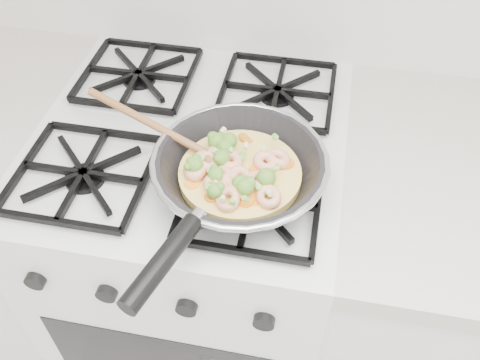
# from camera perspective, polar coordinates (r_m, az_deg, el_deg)

# --- Properties ---
(stove) EXTENTS (0.60, 0.60, 0.92)m
(stove) POSITION_cam_1_polar(r_m,az_deg,el_deg) (1.35, -4.25, -9.16)
(stove) COLOR white
(stove) RESTS_ON ground
(skillet) EXTENTS (0.44, 0.45, 0.09)m
(skillet) POSITION_cam_1_polar(r_m,az_deg,el_deg) (0.86, -0.33, 1.01)
(skillet) COLOR black
(skillet) RESTS_ON stove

